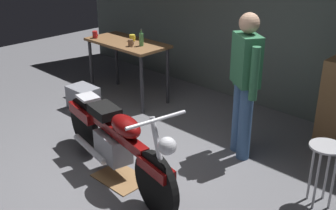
% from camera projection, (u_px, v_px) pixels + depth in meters
% --- Properties ---
extents(ground_plane, '(12.00, 12.00, 0.00)m').
position_uv_depth(ground_plane, '(125.00, 181.00, 4.45)').
color(ground_plane, slate).
extents(back_wall, '(8.00, 0.12, 3.10)m').
position_uv_depth(back_wall, '(278.00, 1.00, 5.68)').
color(back_wall, '#56605B').
rests_on(back_wall, ground_plane).
extents(workbench, '(1.30, 0.64, 0.90)m').
position_uv_depth(workbench, '(127.00, 49.00, 6.29)').
color(workbench, brown).
rests_on(workbench, ground_plane).
extents(motorcycle, '(2.16, 0.72, 1.00)m').
position_uv_depth(motorcycle, '(115.00, 140.00, 4.35)').
color(motorcycle, black).
rests_on(motorcycle, ground_plane).
extents(person_standing, '(0.49, 0.40, 1.67)m').
position_uv_depth(person_standing, '(245.00, 80.00, 4.62)').
color(person_standing, '#406495').
rests_on(person_standing, ground_plane).
extents(shop_stool, '(0.32, 0.32, 0.64)m').
position_uv_depth(shop_stool, '(325.00, 159.00, 3.90)').
color(shop_stool, '#B2B2B7').
rests_on(shop_stool, ground_plane).
extents(drip_tray, '(0.56, 0.40, 0.01)m').
position_uv_depth(drip_tray, '(121.00, 178.00, 4.50)').
color(drip_tray, olive).
rests_on(drip_tray, ground_plane).
extents(storage_bin, '(0.44, 0.32, 0.34)m').
position_uv_depth(storage_bin, '(83.00, 98.00, 6.13)').
color(storage_bin, gray).
rests_on(storage_bin, ground_plane).
extents(mug_yellow_tall, '(0.12, 0.09, 0.09)m').
position_uv_depth(mug_yellow_tall, '(132.00, 38.00, 6.26)').
color(mug_yellow_tall, yellow).
rests_on(mug_yellow_tall, workbench).
extents(mug_red_diner, '(0.11, 0.08, 0.11)m').
position_uv_depth(mug_red_diner, '(95.00, 34.00, 6.42)').
color(mug_red_diner, red).
rests_on(mug_red_diner, workbench).
extents(mug_brown_stoneware, '(0.10, 0.07, 0.10)m').
position_uv_depth(mug_brown_stoneware, '(131.00, 43.00, 5.98)').
color(mug_brown_stoneware, brown).
rests_on(mug_brown_stoneware, workbench).
extents(bottle, '(0.06, 0.06, 0.24)m').
position_uv_depth(bottle, '(141.00, 39.00, 5.98)').
color(bottle, '#4C8C4C').
rests_on(bottle, workbench).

